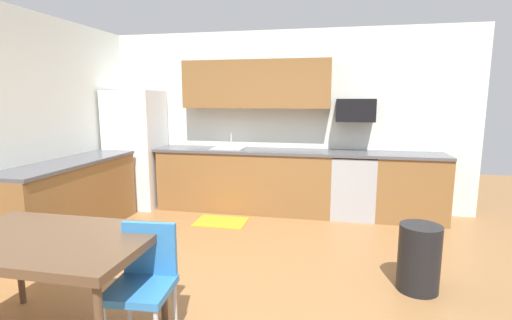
% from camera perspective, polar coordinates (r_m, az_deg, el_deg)
% --- Properties ---
extents(ground_plane, '(12.00, 12.00, 0.00)m').
position_cam_1_polar(ground_plane, '(3.65, -3.38, -18.33)').
color(ground_plane, olive).
extents(wall_back, '(5.80, 0.10, 2.70)m').
position_cam_1_polar(wall_back, '(5.84, 3.33, 5.99)').
color(wall_back, silver).
rests_on(wall_back, ground).
extents(cabinet_run_back, '(2.60, 0.60, 0.90)m').
position_cam_1_polar(cabinet_run_back, '(5.71, -1.78, -3.22)').
color(cabinet_run_back, brown).
rests_on(cabinet_run_back, ground).
extents(cabinet_run_back_right, '(0.95, 0.60, 0.90)m').
position_cam_1_polar(cabinet_run_back_right, '(5.65, 22.39, -4.05)').
color(cabinet_run_back_right, brown).
rests_on(cabinet_run_back_right, ground).
extents(cabinet_run_left, '(0.60, 2.00, 0.90)m').
position_cam_1_polar(cabinet_run_left, '(5.18, -26.40, -5.52)').
color(cabinet_run_left, brown).
rests_on(cabinet_run_left, ground).
extents(countertop_back, '(4.80, 0.64, 0.04)m').
position_cam_1_polar(countertop_back, '(5.53, 2.75, 1.33)').
color(countertop_back, '#4C4C51').
rests_on(countertop_back, cabinet_run_back).
extents(countertop_left, '(0.64, 2.00, 0.04)m').
position_cam_1_polar(countertop_left, '(5.09, -26.79, -0.39)').
color(countertop_left, '#4C4C51').
rests_on(countertop_left, cabinet_run_left).
extents(upper_cabinets_back, '(2.20, 0.34, 0.70)m').
position_cam_1_polar(upper_cabinets_back, '(5.67, -0.02, 11.47)').
color(upper_cabinets_back, brown).
extents(refrigerator, '(0.76, 0.70, 1.81)m').
position_cam_1_polar(refrigerator, '(6.19, -17.75, 1.62)').
color(refrigerator, white).
rests_on(refrigerator, ground).
extents(oven_range, '(0.60, 0.60, 0.91)m').
position_cam_1_polar(oven_range, '(5.56, 14.49, -3.80)').
color(oven_range, '#999BA0').
rests_on(oven_range, ground).
extents(microwave, '(0.54, 0.36, 0.32)m').
position_cam_1_polar(microwave, '(5.52, 14.90, 7.35)').
color(microwave, black).
extents(sink_basin, '(0.48, 0.40, 0.14)m').
position_cam_1_polar(sink_basin, '(5.69, -4.29, 1.13)').
color(sink_basin, '#A5A8AD').
rests_on(sink_basin, countertop_back).
extents(sink_faucet, '(0.02, 0.02, 0.24)m').
position_cam_1_polar(sink_faucet, '(5.84, -3.82, 2.94)').
color(sink_faucet, '#B2B5BA').
rests_on(sink_faucet, countertop_back).
extents(dining_table, '(1.40, 0.90, 0.78)m').
position_cam_1_polar(dining_table, '(2.94, -29.22, -11.36)').
color(dining_table, brown).
rests_on(dining_table, ground).
extents(chair_near_table, '(0.43, 0.43, 0.85)m').
position_cam_1_polar(chair_near_table, '(2.75, -16.66, -16.70)').
color(chair_near_table, '#2D72B7').
rests_on(chair_near_table, ground).
extents(trash_bin, '(0.36, 0.36, 0.60)m').
position_cam_1_polar(trash_bin, '(3.71, 23.59, -13.52)').
color(trash_bin, black).
rests_on(trash_bin, ground).
extents(floor_mat, '(0.70, 0.50, 0.01)m').
position_cam_1_polar(floor_mat, '(5.27, -5.35, -9.35)').
color(floor_mat, orange).
rests_on(floor_mat, ground).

